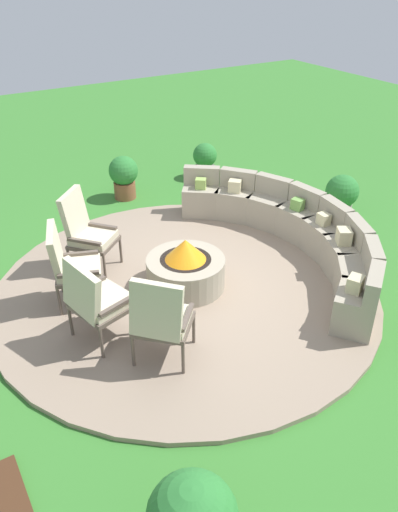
{
  "coord_description": "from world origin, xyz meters",
  "views": [
    {
      "loc": [
        4.76,
        -2.7,
        3.82
      ],
      "look_at": [
        0.0,
        0.2,
        0.45
      ],
      "focal_mm": 35.49,
      "sensor_mm": 36.0,
      "label": 1
    }
  ],
  "objects": [
    {
      "name": "ground_plane",
      "position": [
        0.0,
        0.0,
        0.0
      ],
      "size": [
        24.0,
        24.0,
        0.0
      ],
      "primitive_type": "plane",
      "color": "#387A2D"
    },
    {
      "name": "patio_circle",
      "position": [
        0.0,
        0.0,
        0.03
      ],
      "size": [
        4.96,
        4.96,
        0.06
      ],
      "primitive_type": "cylinder",
      "color": "gray",
      "rests_on": "ground_plane"
    },
    {
      "name": "fire_pit",
      "position": [
        0.0,
        0.0,
        0.32
      ],
      "size": [
        1.01,
        1.01,
        0.69
      ],
      "color": "#9E937F",
      "rests_on": "patio_circle"
    },
    {
      "name": "curved_stone_bench",
      "position": [
        0.01,
        1.77,
        0.37
      ],
      "size": [
        4.13,
        1.48,
        0.77
      ],
      "color": "#9E937F",
      "rests_on": "patio_circle"
    },
    {
      "name": "lounge_chair_front_left",
      "position": [
        -1.09,
        -0.9,
        0.63
      ],
      "size": [
        0.76,
        0.78,
        1.13
      ],
      "rotation": [
        0.0,
        0.0,
        5.42
      ],
      "color": "brown",
      "rests_on": "patio_circle"
    },
    {
      "name": "lounge_chair_front_right",
      "position": [
        -0.42,
        -1.34,
        0.61
      ],
      "size": [
        0.71,
        0.74,
        1.08
      ],
      "rotation": [
        0.0,
        0.0,
        5.93
      ],
      "color": "brown",
      "rests_on": "patio_circle"
    },
    {
      "name": "lounge_chair_back_left",
      "position": [
        0.4,
        -1.35,
        0.6
      ],
      "size": [
        0.74,
        0.73,
        1.05
      ],
      "rotation": [
        0.0,
        0.0,
        6.57
      ],
      "color": "brown",
      "rests_on": "patio_circle"
    },
    {
      "name": "lounge_chair_back_right",
      "position": [
        1.07,
        -0.91,
        0.62
      ],
      "size": [
        0.78,
        0.79,
        1.08
      ],
      "rotation": [
        0.0,
        0.0,
        7.09
      ],
      "color": "brown",
      "rests_on": "patio_circle"
    },
    {
      "name": "potted_plant_1",
      "position": [
        -0.54,
        3.27,
        0.39
      ],
      "size": [
        0.54,
        0.54,
        0.72
      ],
      "color": "#A89E8E",
      "rests_on": "ground_plane"
    },
    {
      "name": "potted_plant_3",
      "position": [
        -3.14,
        2.25,
        0.36
      ],
      "size": [
        0.46,
        0.46,
        0.68
      ],
      "color": "#605B56",
      "rests_on": "ground_plane"
    },
    {
      "name": "potted_plant_4",
      "position": [
        -3.07,
        0.52,
        0.43
      ],
      "size": [
        0.51,
        0.51,
        0.77
      ],
      "color": "brown",
      "rests_on": "ground_plane"
    }
  ]
}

